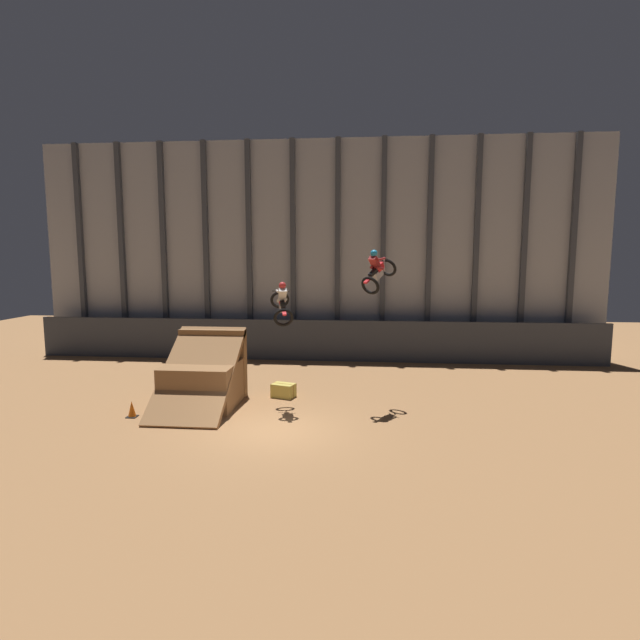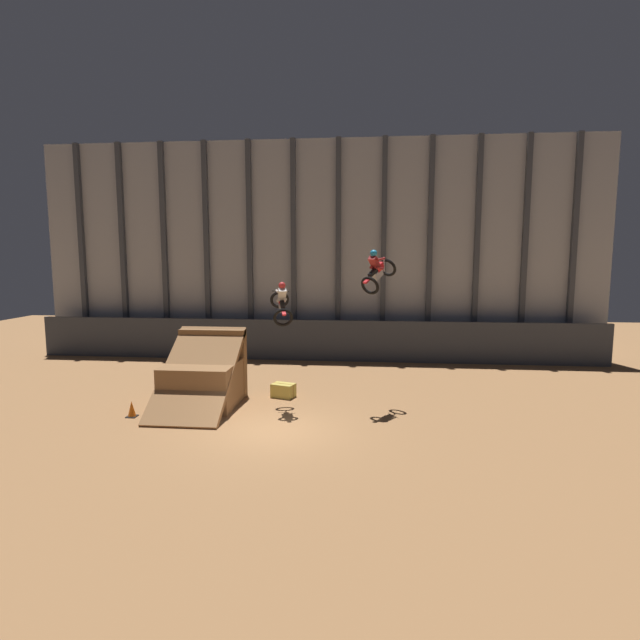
{
  "view_description": "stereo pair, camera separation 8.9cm",
  "coord_description": "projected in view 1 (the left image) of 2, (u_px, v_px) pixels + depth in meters",
  "views": [
    {
      "loc": [
        2.97,
        -15.68,
        5.7
      ],
      "look_at": [
        0.95,
        5.43,
        3.01
      ],
      "focal_mm": 28.0,
      "sensor_mm": 36.0,
      "label": 1
    },
    {
      "loc": [
        3.06,
        -15.67,
        5.7
      ],
      "look_at": [
        0.95,
        5.43,
        3.01
      ],
      "focal_mm": 28.0,
      "sensor_mm": 36.0,
      "label": 2
    }
  ],
  "objects": [
    {
      "name": "ground_plane",
      "position": [
        276.0,
        430.0,
        16.49
      ],
      "size": [
        60.0,
        60.0,
        0.0
      ],
      "primitive_type": "plane",
      "color": "#996B42"
    },
    {
      "name": "arena_back_wall",
      "position": [
        316.0,
        250.0,
        28.28
      ],
      "size": [
        32.0,
        0.4,
        12.22
      ],
      "color": "#A3A8B2",
      "rests_on": "ground_plane"
    },
    {
      "name": "lower_barrier",
      "position": [
        313.0,
        340.0,
        27.51
      ],
      "size": [
        31.36,
        0.2,
        2.26
      ],
      "color": "#383D47",
      "rests_on": "ground_plane"
    },
    {
      "name": "dirt_ramp",
      "position": [
        205.0,
        378.0,
        19.43
      ],
      "size": [
        2.71,
        4.34,
        2.94
      ],
      "color": "olive",
      "rests_on": "ground_plane"
    },
    {
      "name": "rider_bike_left_air",
      "position": [
        282.0,
        303.0,
        18.48
      ],
      "size": [
        1.16,
        1.9,
        1.67
      ],
      "rotation": [
        0.4,
        0.0,
        0.28
      ],
      "color": "black"
    },
    {
      "name": "rider_bike_right_air",
      "position": [
        378.0,
        271.0,
        18.41
      ],
      "size": [
        1.5,
        1.81,
        1.69
      ],
      "rotation": [
        0.46,
        0.0,
        -0.55
      ],
      "color": "black"
    },
    {
      "name": "traffic_cone_near_ramp",
      "position": [
        132.0,
        409.0,
        17.84
      ],
      "size": [
        0.36,
        0.36,
        0.58
      ],
      "color": "black",
      "rests_on": "ground_plane"
    },
    {
      "name": "hay_bale_trackside",
      "position": [
        283.0,
        390.0,
        20.37
      ],
      "size": [
        1.04,
        0.84,
        0.57
      ],
      "rotation": [
        0.0,
        0.0,
        2.83
      ],
      "color": "#CCB751",
      "rests_on": "ground_plane"
    }
  ]
}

